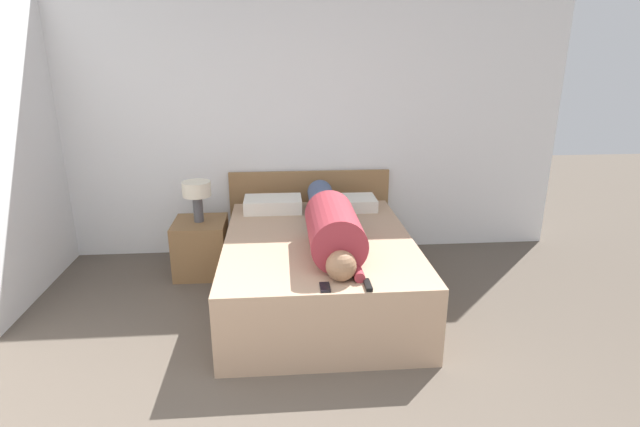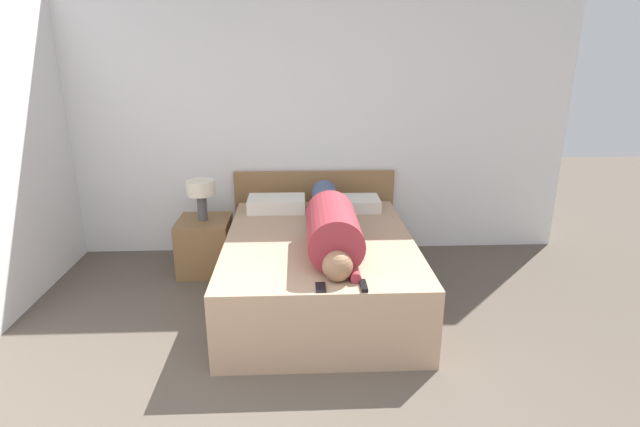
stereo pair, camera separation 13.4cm
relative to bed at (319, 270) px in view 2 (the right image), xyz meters
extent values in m
cube|color=white|center=(-0.22, 1.20, 1.02)|extent=(5.46, 0.06, 2.60)
cube|color=tan|center=(0.00, 0.00, 0.00)|extent=(1.48, 1.94, 0.56)
cube|color=olive|center=(0.00, 1.13, 0.14)|extent=(1.60, 0.04, 0.84)
cube|color=brown|center=(-1.04, 0.66, -0.03)|extent=(0.47, 0.49, 0.50)
cylinder|color=#4C4C51|center=(-1.04, 0.66, 0.34)|extent=(0.09, 0.09, 0.24)
cylinder|color=beige|center=(-1.04, 0.66, 0.53)|extent=(0.25, 0.25, 0.13)
sphere|color=#936B4C|center=(0.08, -0.78, 0.38)|extent=(0.20, 0.20, 0.20)
cylinder|color=#992D38|center=(0.08, -0.34, 0.47)|extent=(0.38, 0.75, 0.38)
cylinder|color=#47567A|center=(0.08, 0.48, 0.40)|extent=(0.24, 0.89, 0.24)
cylinder|color=#992D38|center=(0.20, -0.73, 0.32)|extent=(0.07, 0.22, 0.07)
cube|color=silver|center=(-0.37, 0.73, 0.34)|extent=(0.53, 0.33, 0.12)
cube|color=silver|center=(0.34, 0.73, 0.34)|extent=(0.50, 0.33, 0.11)
cube|color=black|center=(0.24, -0.89, 0.29)|extent=(0.04, 0.15, 0.02)
cube|color=black|center=(-0.03, -0.88, 0.29)|extent=(0.06, 0.13, 0.01)
camera|label=1|loc=(-0.29, -3.69, 1.70)|focal=28.00mm
camera|label=2|loc=(-0.16, -3.70, 1.70)|focal=28.00mm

